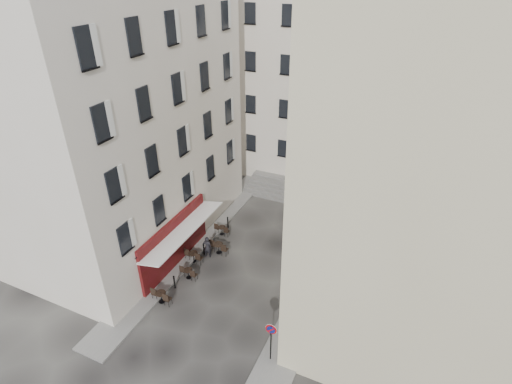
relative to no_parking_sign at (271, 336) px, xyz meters
The scene contains 18 objects.
ground 5.56m from the no_parking_sign, 140.53° to the left, with size 90.00×90.00×0.00m, color black.
sidewalk_left 11.41m from the no_parking_sign, 139.38° to the left, with size 2.00×22.00×0.12m, color slate.
sidewalk_right 6.59m from the no_parking_sign, 86.03° to the left, with size 2.00×18.00×0.12m, color slate.
building_left 18.01m from the no_parking_sign, 156.46° to the left, with size 12.20×16.20×20.60m.
building_right 12.02m from the no_parking_sign, 46.74° to the left, with size 12.20×14.20×18.60m.
building_back 24.11m from the no_parking_sign, 102.76° to the left, with size 18.20×10.20×18.60m.
cafe_storefront 9.44m from the no_parking_sign, 152.59° to the left, with size 1.74×7.30×3.50m.
stone_steps 16.49m from the no_parking_sign, 104.31° to the left, with size 9.00×3.15×0.80m.
bollard_near 7.78m from the no_parking_sign, 162.23° to the left, with size 0.12×0.12×0.98m.
bollard_mid 9.45m from the no_parking_sign, 141.37° to the left, with size 0.12×0.12×0.98m.
bollard_far 11.93m from the no_parking_sign, 128.04° to the left, with size 0.12×0.12×0.98m.
no_parking_sign is the anchor object (origin of this frame).
bistro_table_a 7.53m from the no_parking_sign, behind, with size 1.32×0.62×0.93m.
bistro_table_b 7.94m from the no_parking_sign, 153.64° to the left, with size 1.19×0.56×0.84m.
bistro_table_c 9.14m from the no_parking_sign, 146.70° to the left, with size 1.30×0.61×0.92m.
bistro_table_d 9.23m from the no_parking_sign, 135.11° to the left, with size 1.37×0.64×0.97m.
bistro_table_e 11.23m from the no_parking_sign, 130.90° to the left, with size 1.19×0.56×0.84m.
pedestrian 9.14m from the no_parking_sign, 140.25° to the left, with size 0.59×0.39×1.61m, color black.
Camera 1 is at (8.78, -15.57, 17.50)m, focal length 28.00 mm.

